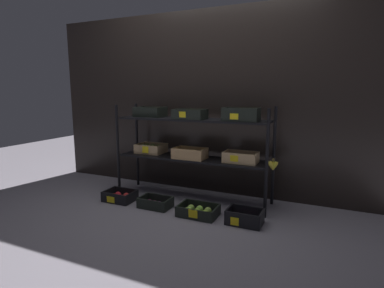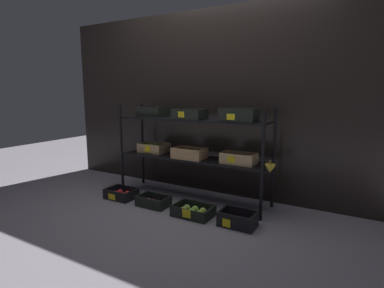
% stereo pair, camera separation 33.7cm
% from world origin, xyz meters
% --- Properties ---
extents(ground_plane, '(10.00, 10.00, 0.00)m').
position_xyz_m(ground_plane, '(0.00, 0.00, 0.00)').
color(ground_plane, slate).
extents(storefront_wall, '(4.10, 0.12, 2.11)m').
position_xyz_m(storefront_wall, '(0.00, 0.39, 1.05)').
color(storefront_wall, black).
rests_on(storefront_wall, ground_plane).
extents(display_rack, '(1.82, 0.42, 1.04)m').
position_xyz_m(display_rack, '(0.01, -0.01, 0.69)').
color(display_rack, black).
rests_on(display_rack, ground_plane).
extents(crate_ground_apple_red, '(0.33, 0.25, 0.11)m').
position_xyz_m(crate_ground_apple_red, '(-0.70, -0.39, 0.04)').
color(crate_ground_apple_red, black).
rests_on(crate_ground_apple_red, ground_plane).
extents(crate_ground_plum, '(0.33, 0.21, 0.11)m').
position_xyz_m(crate_ground_plum, '(-0.24, -0.40, 0.04)').
color(crate_ground_plum, black).
rests_on(crate_ground_plum, ground_plane).
extents(crate_ground_apple_green, '(0.38, 0.26, 0.10)m').
position_xyz_m(crate_ground_apple_green, '(0.25, -0.42, 0.04)').
color(crate_ground_apple_green, black).
rests_on(crate_ground_apple_green, ground_plane).
extents(crate_ground_right_plum, '(0.32, 0.23, 0.13)m').
position_xyz_m(crate_ground_right_plum, '(0.71, -0.41, 0.05)').
color(crate_ground_right_plum, black).
rests_on(crate_ground_right_plum, ground_plane).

